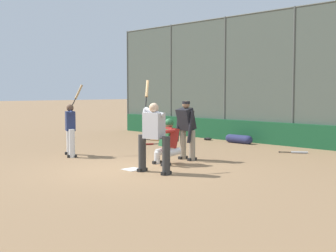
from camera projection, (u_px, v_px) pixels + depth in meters
ground_plane at (133, 170)px, 11.65m from camera, size 160.00×160.00×0.00m
home_plate_marker at (133, 169)px, 11.65m from camera, size 0.43×0.43×0.01m
backstop_fence at (294, 74)px, 16.44m from camera, size 18.86×0.08×4.90m
padding_wall at (291, 135)px, 16.53m from camera, size 18.41×0.18×0.82m
batter_at_plate at (154, 135)px, 11.09m from camera, size 1.11×0.58×2.23m
catcher_behind_plate at (167, 141)px, 12.44m from camera, size 0.67×0.82×1.23m
umpire_home at (186, 128)px, 13.21m from camera, size 0.68×0.44×1.68m
batter_on_deck at (71, 128)px, 14.03m from camera, size 0.85×0.95×2.15m
spare_bat_near_backstop at (149, 144)px, 16.94m from camera, size 0.45×0.78×0.07m
spare_bat_by_padding at (155, 140)px, 18.41m from camera, size 0.78×0.47×0.07m
spare_bat_third_base_side at (297, 152)px, 14.66m from camera, size 0.74×0.57×0.07m
fielding_glove_on_dirt at (208, 139)px, 18.59m from camera, size 0.31×0.24×0.11m
equipment_bag_dugout_side at (239, 139)px, 17.49m from camera, size 1.20×0.32×0.32m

